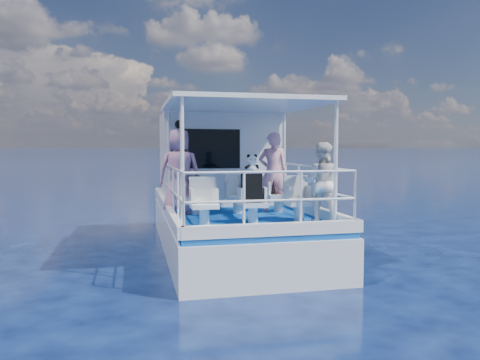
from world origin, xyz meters
name	(u,v)px	position (x,y,z in m)	size (l,w,h in m)	color
ground	(240,257)	(0.00, 0.00, 0.00)	(2000.00, 2000.00, 0.00)	black
hull	(230,247)	(0.00, 1.00, 0.00)	(3.00, 7.00, 1.60)	white
deck	(230,210)	(0.00, 1.00, 0.85)	(2.90, 6.90, 0.10)	#0A3F92
cabin	(219,159)	(0.00, 2.30, 2.00)	(2.85, 2.00, 2.20)	white
canopy	(242,104)	(0.00, -0.20, 3.14)	(3.00, 3.20, 0.08)	white
canopy_posts	(242,162)	(0.00, -0.25, 2.00)	(2.77, 2.97, 2.20)	white
railings	(246,193)	(0.00, -0.58, 1.40)	(2.84, 3.59, 1.00)	white
seat_port_fwd	(195,205)	(-0.90, 0.20, 1.09)	(0.48, 0.46, 0.38)	white
seat_center_fwd	(237,204)	(0.00, 0.20, 1.09)	(0.48, 0.46, 0.38)	white
seat_stbd_fwd	(278,203)	(0.90, 0.20, 1.09)	(0.48, 0.46, 0.38)	white
seat_port_aft	(204,214)	(-0.90, -1.10, 1.09)	(0.48, 0.46, 0.38)	white
seat_center_aft	(253,212)	(0.00, -1.10, 1.09)	(0.48, 0.46, 0.38)	white
seat_stbd_aft	(299,211)	(0.90, -1.10, 1.09)	(0.48, 0.46, 0.38)	white
passenger_port_fwd	(180,171)	(-1.20, 0.33, 1.79)	(0.66, 0.47, 1.77)	#C07C9C
passenger_stbd_fwd	(273,172)	(0.81, 0.29, 1.75)	(0.62, 0.41, 1.71)	pink
passenger_stbd_aft	(322,182)	(1.25, -1.32, 1.64)	(0.72, 0.56, 1.47)	white
backpack_port	(197,187)	(-0.87, 0.14, 1.47)	(0.28, 0.16, 0.37)	black
backpack_center	(252,188)	(-0.03, -1.12, 1.55)	(0.36, 0.20, 0.53)	black
compact_camera	(197,177)	(-0.86, 0.13, 1.68)	(0.10, 0.06, 0.06)	black
panda	(252,164)	(-0.03, -1.14, 1.98)	(0.22, 0.18, 0.34)	silver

